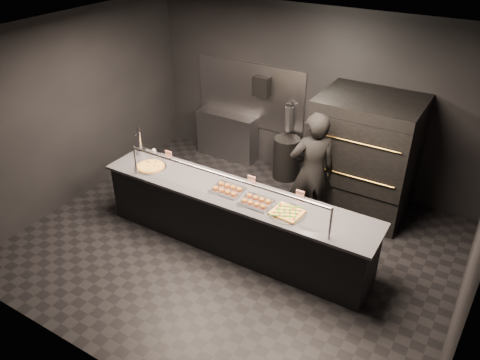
{
  "coord_description": "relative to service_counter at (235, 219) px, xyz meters",
  "views": [
    {
      "loc": [
        2.87,
        -4.62,
        4.36
      ],
      "look_at": [
        -0.03,
        0.2,
        1.0
      ],
      "focal_mm": 35.0,
      "sensor_mm": 36.0,
      "label": 1
    }
  ],
  "objects": [
    {
      "name": "condiment_jar",
      "position": [
        -1.63,
        0.28,
        0.5
      ],
      "size": [
        0.15,
        0.06,
        0.1
      ],
      "color": "silver",
      "rests_on": "service_counter"
    },
    {
      "name": "beer_tap",
      "position": [
        -1.85,
        0.2,
        0.61
      ],
      "size": [
        0.14,
        0.2,
        0.54
      ],
      "color": "silver",
      "rests_on": "service_counter"
    },
    {
      "name": "tent_cards",
      "position": [
        -0.14,
        0.28,
        0.53
      ],
      "size": [
        2.34,
        0.04,
        0.15
      ],
      "color": "white",
      "rests_on": "service_counter"
    },
    {
      "name": "prep_shelf",
      "position": [
        -1.6,
        2.32,
        -0.01
      ],
      "size": [
        1.2,
        0.35,
        0.9
      ],
      "primitive_type": "cube",
      "color": "#99999E",
      "rests_on": "ground"
    },
    {
      "name": "slider_tray_b",
      "position": [
        0.39,
        -0.09,
        0.48
      ],
      "size": [
        0.46,
        0.38,
        0.07
      ],
      "color": "silver",
      "rests_on": "service_counter"
    },
    {
      "name": "room",
      "position": [
        -0.02,
        0.05,
        1.03
      ],
      "size": [
        6.04,
        6.0,
        3.0
      ],
      "color": "black",
      "rests_on": "ground"
    },
    {
      "name": "pizza_oven",
      "position": [
        1.2,
        1.9,
        0.5
      ],
      "size": [
        1.5,
        1.23,
        1.91
      ],
      "color": "black",
      "rests_on": "ground"
    },
    {
      "name": "square_pizza",
      "position": [
        0.85,
        -0.1,
        0.47
      ],
      "size": [
        0.48,
        0.48,
        0.05
      ],
      "color": "silver",
      "rests_on": "service_counter"
    },
    {
      "name": "fire_extinguisher",
      "position": [
        -0.35,
        2.4,
        0.6
      ],
      "size": [
        0.14,
        0.14,
        0.51
      ],
      "color": "#B2B2B7",
      "rests_on": "room"
    },
    {
      "name": "worker",
      "position": [
        0.7,
        1.03,
        0.48
      ],
      "size": [
        0.82,
        0.78,
        1.88
      ],
      "primitive_type": "imported",
      "rotation": [
        0.0,
        0.0,
        3.81
      ],
      "color": "black",
      "rests_on": "ground"
    },
    {
      "name": "round_pizza",
      "position": [
        -1.45,
        -0.06,
        0.47
      ],
      "size": [
        0.49,
        0.49,
        0.03
      ],
      "color": "silver",
      "rests_on": "service_counter"
    },
    {
      "name": "service_counter",
      "position": [
        0.0,
        0.0,
        0.0
      ],
      "size": [
        4.1,
        0.78,
        1.37
      ],
      "color": "black",
      "rests_on": "ground"
    },
    {
      "name": "trash_bin",
      "position": [
        -0.25,
        2.18,
        -0.08
      ],
      "size": [
        0.47,
        0.47,
        0.78
      ],
      "primitive_type": "cylinder",
      "color": "black",
      "rests_on": "ground"
    },
    {
      "name": "towel_dispenser",
      "position": [
        -0.9,
        2.39,
        1.09
      ],
      "size": [
        0.3,
        0.2,
        0.35
      ],
      "primitive_type": "cube",
      "color": "black",
      "rests_on": "room"
    },
    {
      "name": "slider_tray_a",
      "position": [
        -0.1,
        -0.03,
        0.48
      ],
      "size": [
        0.47,
        0.37,
        0.07
      ],
      "color": "silver",
      "rests_on": "service_counter"
    }
  ]
}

